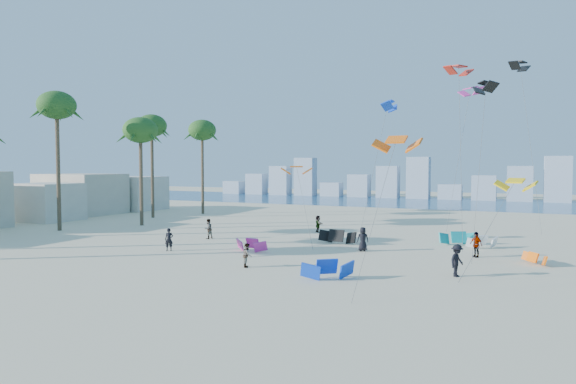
% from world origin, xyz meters
% --- Properties ---
extents(ground, '(220.00, 220.00, 0.00)m').
position_xyz_m(ground, '(0.00, 0.00, 0.00)').
color(ground, beige).
rests_on(ground, ground).
extents(ocean, '(220.00, 220.00, 0.00)m').
position_xyz_m(ocean, '(0.00, 72.00, 0.01)').
color(ocean, navy).
rests_on(ocean, ground).
extents(kitesurfer_near, '(0.76, 0.67, 1.76)m').
position_xyz_m(kitesurfer_near, '(-4.81, 10.93, 0.88)').
color(kitesurfer_near, black).
rests_on(kitesurfer_near, ground).
extents(kitesurfer_mid, '(0.85, 0.93, 1.55)m').
position_xyz_m(kitesurfer_mid, '(3.74, 8.12, 0.78)').
color(kitesurfer_mid, gray).
rests_on(kitesurfer_mid, ground).
extents(kitesurfers_far, '(34.77, 16.35, 1.93)m').
position_xyz_m(kitesurfers_far, '(9.75, 17.31, 0.91)').
color(kitesurfers_far, black).
rests_on(kitesurfers_far, ground).
extents(grounded_kites, '(22.14, 18.62, 1.10)m').
position_xyz_m(grounded_kites, '(10.50, 17.23, 0.49)').
color(grounded_kites, '#D32F9F').
rests_on(grounded_kites, ground).
extents(flying_kites, '(31.69, 34.36, 17.48)m').
position_xyz_m(flying_kites, '(16.16, 25.09, 12.00)').
color(flying_kites, '#FF650D').
rests_on(flying_kites, ground).
extents(palm_row, '(10.73, 44.80, 14.13)m').
position_xyz_m(palm_row, '(-22.22, 16.15, 11.03)').
color(palm_row, brown).
rests_on(palm_row, ground).
extents(beachfront_buildings, '(11.50, 43.00, 6.00)m').
position_xyz_m(beachfront_buildings, '(-33.69, 20.82, 2.67)').
color(beachfront_buildings, beige).
rests_on(beachfront_buildings, ground).
extents(distant_skyline, '(85.00, 3.00, 8.40)m').
position_xyz_m(distant_skyline, '(-1.19, 82.00, 3.09)').
color(distant_skyline, '#9EADBF').
rests_on(distant_skyline, ground).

